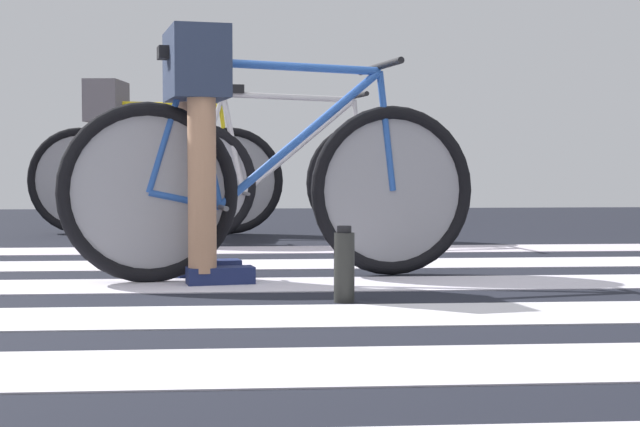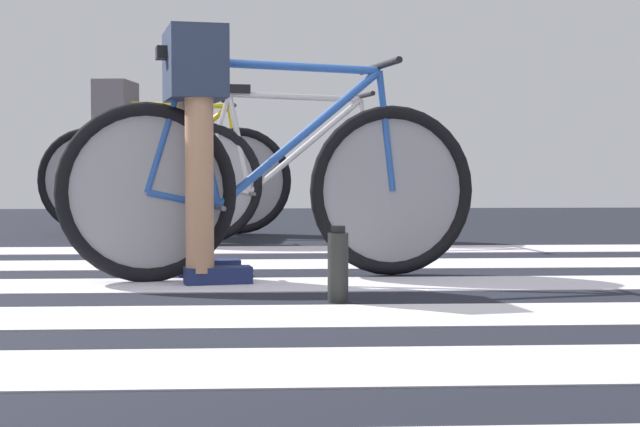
# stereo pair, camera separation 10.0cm
# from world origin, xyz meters

# --- Properties ---
(ground) EXTENTS (18.00, 14.00, 0.02)m
(ground) POSITION_xyz_m (0.00, 0.00, 0.01)
(ground) COLOR black
(crosswalk_markings) EXTENTS (5.42, 5.02, 0.00)m
(crosswalk_markings) POSITION_xyz_m (0.03, -0.26, 0.02)
(crosswalk_markings) COLOR silver
(crosswalk_markings) RESTS_ON ground
(bicycle_1_of_3) EXTENTS (1.71, 0.56, 0.93)m
(bicycle_1_of_3) POSITION_xyz_m (0.40, 0.72, 0.41)
(bicycle_1_of_3) COLOR black
(bicycle_1_of_3) RESTS_ON ground
(cyclist_1_of_3) EXTENTS (0.38, 0.45, 1.00)m
(cyclist_1_of_3) POSITION_xyz_m (0.09, 0.66, 0.67)
(cyclist_1_of_3) COLOR #A87A5B
(cyclist_1_of_3) RESTS_ON ground
(bicycle_2_of_3) EXTENTS (1.72, 0.55, 0.93)m
(bicycle_2_of_3) POSITION_xyz_m (0.49, 2.53, 0.41)
(bicycle_2_of_3) COLOR black
(bicycle_2_of_3) RESTS_ON ground
(bicycle_3_of_3) EXTENTS (1.73, 0.52, 0.93)m
(bicycle_3_of_3) POSITION_xyz_m (-0.34, 3.35, 0.41)
(bicycle_3_of_3) COLOR black
(bicycle_3_of_3) RESTS_ON ground
(cyclist_3_of_3) EXTENTS (0.35, 0.43, 1.03)m
(cyclist_3_of_3) POSITION_xyz_m (-0.65, 3.38, 0.69)
(cyclist_3_of_3) COLOR beige
(cyclist_3_of_3) RESTS_ON ground
(water_bottle) EXTENTS (0.07, 0.07, 0.26)m
(water_bottle) POSITION_xyz_m (0.62, 0.03, 0.14)
(water_bottle) COLOR #282826
(water_bottle) RESTS_ON ground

